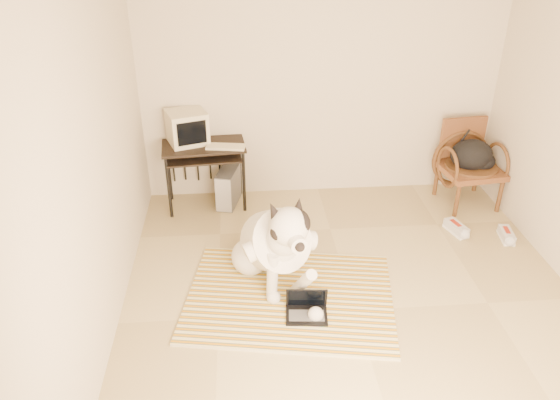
{
  "coord_description": "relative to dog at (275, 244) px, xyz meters",
  "views": [
    {
      "loc": [
        -0.94,
        -3.57,
        3.09
      ],
      "look_at": [
        -0.61,
        0.49,
        0.84
      ],
      "focal_mm": 35.0,
      "sensor_mm": 36.0,
      "label": 1
    }
  ],
  "objects": [
    {
      "name": "pc_tower",
      "position": [
        -0.42,
        1.52,
        -0.2
      ],
      "size": [
        0.3,
        0.48,
        0.42
      ],
      "color": "#4D4D4F",
      "rests_on": "floor"
    },
    {
      "name": "wall_back",
      "position": [
        0.65,
        1.79,
        0.94
      ],
      "size": [
        4.5,
        0.0,
        4.5
      ],
      "primitive_type": "plane",
      "rotation": [
        1.57,
        0.0,
        0.0
      ],
      "color": "beige",
      "rests_on": "floor"
    },
    {
      "name": "rug",
      "position": [
        0.11,
        -0.25,
        -0.4
      ],
      "size": [
        2.0,
        1.66,
        0.02
      ],
      "color": "#BB780F",
      "rests_on": "floor"
    },
    {
      "name": "wall_left",
      "position": [
        -1.35,
        -0.46,
        0.94
      ],
      "size": [
        0.0,
        4.5,
        4.5
      ],
      "primitive_type": "plane",
      "rotation": [
        1.57,
        0.0,
        1.57
      ],
      "color": "beige",
      "rests_on": "floor"
    },
    {
      "name": "backpack",
      "position": [
        2.31,
        1.3,
        0.19
      ],
      "size": [
        0.5,
        0.39,
        0.34
      ],
      "color": "black",
      "rests_on": "rattan_chair"
    },
    {
      "name": "laptop",
      "position": [
        0.23,
        -0.5,
        -0.33
      ],
      "size": [
        0.37,
        0.28,
        0.24
      ],
      "color": "black",
      "rests_on": "rug"
    },
    {
      "name": "sneaker_left",
      "position": [
        1.97,
        0.69,
        -0.36
      ],
      "size": [
        0.2,
        0.32,
        0.11
      ],
      "color": "silver",
      "rests_on": "floor"
    },
    {
      "name": "floor",
      "position": [
        0.65,
        -0.46,
        -0.41
      ],
      "size": [
        4.5,
        4.5,
        0.0
      ],
      "primitive_type": "plane",
      "color": "tan",
      "rests_on": "ground"
    },
    {
      "name": "dog",
      "position": [
        0.0,
        0.0,
        0.0
      ],
      "size": [
        0.76,
        1.33,
        1.04
      ],
      "color": "silver",
      "rests_on": "rug"
    },
    {
      "name": "sneaker_right",
      "position": [
        2.44,
        0.52,
        -0.37
      ],
      "size": [
        0.16,
        0.3,
        0.1
      ],
      "color": "silver",
      "rests_on": "floor"
    },
    {
      "name": "desk_keyboard",
      "position": [
        -0.43,
        1.4,
        0.35
      ],
      "size": [
        0.44,
        0.22,
        0.03
      ],
      "primitive_type": "cube",
      "rotation": [
        0.0,
        0.0,
        -0.17
      ],
      "color": "beige",
      "rests_on": "computer_desk"
    },
    {
      "name": "rattan_chair",
      "position": [
        2.3,
        1.36,
        0.06
      ],
      "size": [
        0.68,
        0.67,
        0.94
      ],
      "color": "brown",
      "rests_on": "floor"
    },
    {
      "name": "computer_desk",
      "position": [
        -0.67,
        1.5,
        0.23
      ],
      "size": [
        0.94,
        0.58,
        0.75
      ],
      "color": "black",
      "rests_on": "floor"
    },
    {
      "name": "crt_monitor",
      "position": [
        -0.84,
        1.58,
        0.51
      ],
      "size": [
        0.5,
        0.49,
        0.36
      ],
      "color": "beige",
      "rests_on": "computer_desk"
    }
  ]
}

